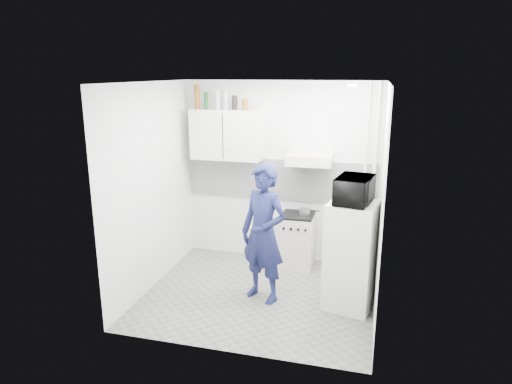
# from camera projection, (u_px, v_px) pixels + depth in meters

# --- Properties ---
(floor) EXTENTS (2.80, 2.80, 0.00)m
(floor) POSITION_uv_depth(u_px,v_px,m) (259.00, 294.00, 5.73)
(floor) COLOR #595954
(floor) RESTS_ON ground
(ceiling) EXTENTS (2.80, 2.80, 0.00)m
(ceiling) POSITION_uv_depth(u_px,v_px,m) (259.00, 82.00, 5.06)
(ceiling) COLOR white
(ceiling) RESTS_ON wall_back
(wall_back) EXTENTS (2.80, 0.00, 2.80)m
(wall_back) POSITION_uv_depth(u_px,v_px,m) (281.00, 173.00, 6.57)
(wall_back) COLOR white
(wall_back) RESTS_ON floor
(wall_left) EXTENTS (0.00, 2.60, 2.60)m
(wall_left) POSITION_uv_depth(u_px,v_px,m) (152.00, 187.00, 5.74)
(wall_left) COLOR white
(wall_left) RESTS_ON floor
(wall_right) EXTENTS (0.00, 2.60, 2.60)m
(wall_right) POSITION_uv_depth(u_px,v_px,m) (381.00, 203.00, 5.05)
(wall_right) COLOR white
(wall_right) RESTS_ON floor
(person) EXTENTS (0.72, 0.62, 1.69)m
(person) POSITION_uv_depth(u_px,v_px,m) (264.00, 234.00, 5.44)
(person) COLOR #161B44
(person) RESTS_ON floor
(stove) EXTENTS (0.47, 0.47, 0.75)m
(stove) POSITION_uv_depth(u_px,v_px,m) (297.00, 241.00, 6.49)
(stove) COLOR beige
(stove) RESTS_ON floor
(fridge) EXTENTS (0.62, 0.62, 1.28)m
(fridge) POSITION_uv_depth(u_px,v_px,m) (351.00, 256.00, 5.30)
(fridge) COLOR white
(fridge) RESTS_ON floor
(stove_top) EXTENTS (0.45, 0.45, 0.03)m
(stove_top) POSITION_uv_depth(u_px,v_px,m) (298.00, 215.00, 6.40)
(stove_top) COLOR black
(stove_top) RESTS_ON stove
(saucepan) EXTENTS (0.15, 0.15, 0.09)m
(saucepan) POSITION_uv_depth(u_px,v_px,m) (304.00, 212.00, 6.37)
(saucepan) COLOR silver
(saucepan) RESTS_ON stove_top
(microwave) EXTENTS (0.60, 0.45, 0.30)m
(microwave) POSITION_uv_depth(u_px,v_px,m) (354.00, 190.00, 5.10)
(microwave) COLOR black
(microwave) RESTS_ON fridge
(bottle_a) EXTENTS (0.08, 0.08, 0.34)m
(bottle_a) POSITION_uv_depth(u_px,v_px,m) (197.00, 97.00, 6.42)
(bottle_a) COLOR brown
(bottle_a) RESTS_ON upper_cabinet
(bottle_b) EXTENTS (0.06, 0.06, 0.23)m
(bottle_b) POSITION_uv_depth(u_px,v_px,m) (206.00, 101.00, 6.40)
(bottle_b) COLOR #144C1E
(bottle_b) RESTS_ON upper_cabinet
(bottle_c) EXTENTS (0.06, 0.06, 0.26)m
(bottle_c) POSITION_uv_depth(u_px,v_px,m) (218.00, 100.00, 6.35)
(bottle_c) COLOR #B2B7BC
(bottle_c) RESTS_ON upper_cabinet
(bottle_d) EXTENTS (0.06, 0.06, 0.27)m
(bottle_d) POSITION_uv_depth(u_px,v_px,m) (226.00, 100.00, 6.32)
(bottle_d) COLOR #B2B7BC
(bottle_d) RESTS_ON upper_cabinet
(canister_a) EXTENTS (0.08, 0.08, 0.20)m
(canister_a) POSITION_uv_depth(u_px,v_px,m) (235.00, 103.00, 6.30)
(canister_a) COLOR black
(canister_a) RESTS_ON upper_cabinet
(canister_b) EXTENTS (0.08, 0.08, 0.15)m
(canister_b) POSITION_uv_depth(u_px,v_px,m) (245.00, 104.00, 6.27)
(canister_b) COLOR brown
(canister_b) RESTS_ON upper_cabinet
(upper_cabinet) EXTENTS (1.00, 0.35, 0.70)m
(upper_cabinet) POSITION_uv_depth(u_px,v_px,m) (227.00, 135.00, 6.45)
(upper_cabinet) COLOR white
(upper_cabinet) RESTS_ON wall_back
(range_hood) EXTENTS (0.60, 0.50, 0.14)m
(range_hood) POSITION_uv_depth(u_px,v_px,m) (310.00, 159.00, 6.15)
(range_hood) COLOR beige
(range_hood) RESTS_ON wall_back
(backsplash) EXTENTS (2.74, 0.03, 0.60)m
(backsplash) POSITION_uv_depth(u_px,v_px,m) (280.00, 180.00, 6.58)
(backsplash) COLOR white
(backsplash) RESTS_ON wall_back
(pipe_a) EXTENTS (0.05, 0.05, 2.60)m
(pipe_a) POSITION_uv_depth(u_px,v_px,m) (373.00, 179.00, 6.17)
(pipe_a) COLOR beige
(pipe_a) RESTS_ON floor
(pipe_b) EXTENTS (0.04, 0.04, 2.60)m
(pipe_b) POSITION_uv_depth(u_px,v_px,m) (364.00, 179.00, 6.20)
(pipe_b) COLOR beige
(pipe_b) RESTS_ON floor
(ceiling_spot_fixture) EXTENTS (0.10, 0.10, 0.02)m
(ceiling_spot_fixture) POSITION_uv_depth(u_px,v_px,m) (352.00, 85.00, 5.01)
(ceiling_spot_fixture) COLOR white
(ceiling_spot_fixture) RESTS_ON ceiling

